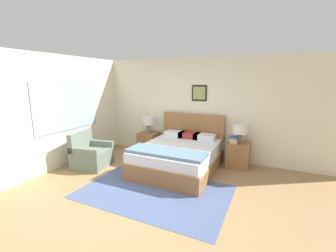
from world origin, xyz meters
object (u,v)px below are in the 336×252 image
object	(u,v)px
bed	(178,156)
armchair	(91,155)
nightstand_near_window	(149,143)
table_lamp_by_door	(240,130)
table_lamp_near_window	(148,121)
nightstand_by_door	(238,155)

from	to	relation	value
bed	armchair	world-z (taller)	bed
bed	nightstand_near_window	bearing A→B (deg)	148.55
bed	table_lamp_by_door	bearing A→B (deg)	31.22
bed	table_lamp_near_window	world-z (taller)	bed
armchair	table_lamp_by_door	bearing A→B (deg)	103.97
armchair	nightstand_near_window	size ratio (longest dim) A/B	1.55
table_lamp_near_window	table_lamp_by_door	world-z (taller)	same
bed	nightstand_by_door	size ratio (longest dim) A/B	3.44
armchair	table_lamp_by_door	distance (m)	3.57
nightstand_by_door	table_lamp_near_window	world-z (taller)	table_lamp_near_window
table_lamp_near_window	table_lamp_by_door	bearing A→B (deg)	0.00
table_lamp_near_window	table_lamp_by_door	xyz separation A→B (m)	(2.45, 0.00, 0.00)
bed	table_lamp_near_window	bearing A→B (deg)	148.55
table_lamp_near_window	armchair	bearing A→B (deg)	-116.50
nightstand_by_door	bed	bearing A→B (deg)	-148.55
bed	nightstand_by_door	world-z (taller)	bed
armchair	table_lamp_near_window	size ratio (longest dim) A/B	2.09
armchair	table_lamp_by_door	world-z (taller)	table_lamp_by_door
nightstand_near_window	armchair	bearing A→B (deg)	-116.56
armchair	table_lamp_by_door	xyz separation A→B (m)	(3.19, 1.48, 0.62)
table_lamp_by_door	nightstand_by_door	bearing A→B (deg)	-175.99
table_lamp_near_window	bed	bearing A→B (deg)	-31.45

